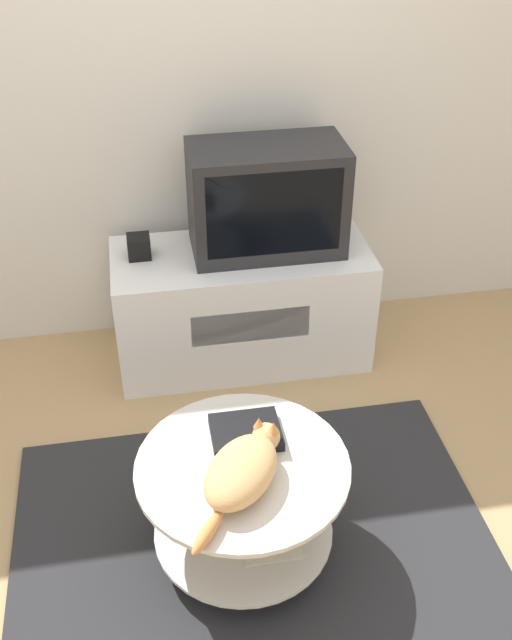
# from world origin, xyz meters

# --- Properties ---
(ground_plane) EXTENTS (12.00, 12.00, 0.00)m
(ground_plane) POSITION_xyz_m (0.00, 0.00, 0.00)
(ground_plane) COLOR tan
(wall_back) EXTENTS (8.00, 0.05, 2.60)m
(wall_back) POSITION_xyz_m (0.00, 1.41, 1.30)
(wall_back) COLOR silver
(wall_back) RESTS_ON ground_plane
(rug) EXTENTS (1.68, 1.17, 0.02)m
(rug) POSITION_xyz_m (0.00, 0.00, 0.01)
(rug) COLOR #28282B
(rug) RESTS_ON ground_plane
(tv_stand) EXTENTS (1.13, 0.50, 0.55)m
(tv_stand) POSITION_xyz_m (0.14, 1.07, 0.27)
(tv_stand) COLOR white
(tv_stand) RESTS_ON ground_plane
(tv) EXTENTS (0.65, 0.34, 0.47)m
(tv) POSITION_xyz_m (0.25, 1.10, 0.78)
(tv) COLOR #232326
(tv) RESTS_ON tv_stand
(speaker) EXTENTS (0.10, 0.10, 0.10)m
(speaker) POSITION_xyz_m (-0.30, 1.12, 0.60)
(speaker) COLOR black
(speaker) RESTS_ON tv_stand
(coffee_table) EXTENTS (0.69, 0.69, 0.41)m
(coffee_table) POSITION_xyz_m (-0.04, -0.06, 0.28)
(coffee_table) COLOR #B2B2B7
(coffee_table) RESTS_ON rug
(dvd_box) EXTENTS (0.23, 0.18, 0.04)m
(dvd_box) POSITION_xyz_m (-0.01, 0.07, 0.45)
(dvd_box) COLOR black
(dvd_box) RESTS_ON coffee_table
(cat) EXTENTS (0.36, 0.46, 0.13)m
(cat) POSITION_xyz_m (-0.05, -0.14, 0.49)
(cat) COLOR tan
(cat) RESTS_ON coffee_table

